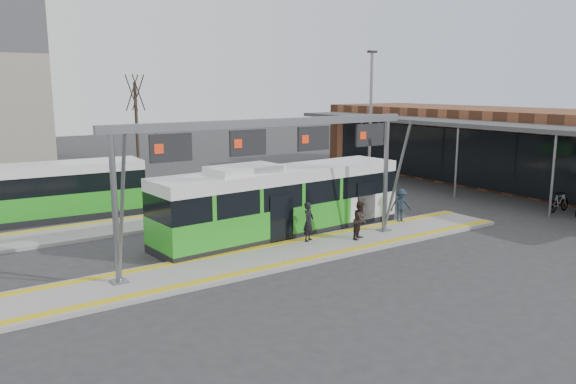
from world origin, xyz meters
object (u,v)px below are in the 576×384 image
at_px(passenger_b, 360,220).
at_px(passenger_a, 309,222).
at_px(hero_bus, 282,202).
at_px(gantry, 275,146).
at_px(passenger_c, 401,205).

bearing_deg(passenger_b, passenger_a, 127.67).
distance_m(hero_bus, passenger_b, 3.59).
bearing_deg(passenger_b, gantry, 148.10).
bearing_deg(passenger_c, gantry, -148.65).
bearing_deg(passenger_b, passenger_c, -7.77).
xyz_separation_m(gantry, passenger_c, (7.67, 0.85, -3.35)).
relative_size(gantry, passenger_c, 8.13).
relative_size(gantry, hero_bus, 1.07).
relative_size(passenger_a, passenger_c, 1.03).
relative_size(gantry, passenger_a, 7.90).
distance_m(gantry, hero_bus, 4.21).
xyz_separation_m(passenger_a, passenger_c, (5.63, 0.26, -0.02)).
bearing_deg(passenger_c, passenger_b, -136.21).
xyz_separation_m(hero_bus, passenger_a, (0.10, -1.89, -0.53)).
bearing_deg(hero_bus, passenger_a, -90.70).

